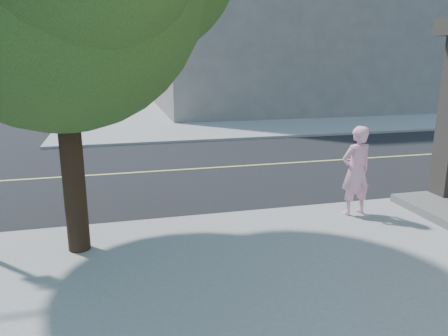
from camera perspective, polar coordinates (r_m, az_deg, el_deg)
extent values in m
plane|color=black|center=(9.86, -24.84, -8.10)|extent=(140.00, 140.00, 0.00)
cube|color=black|center=(14.08, -21.68, -1.21)|extent=(140.00, 9.00, 0.01)
cube|color=gray|center=(32.78, 6.60, 8.20)|extent=(29.00, 25.00, 0.12)
cube|color=slate|center=(33.43, 7.51, 20.42)|extent=(18.00, 16.00, 14.00)
imported|color=#F5A6C4|center=(9.94, 17.02, -0.37)|extent=(0.79, 0.57, 2.00)
cylinder|color=black|center=(7.96, -19.59, 2.99)|extent=(0.39, 0.39, 3.94)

